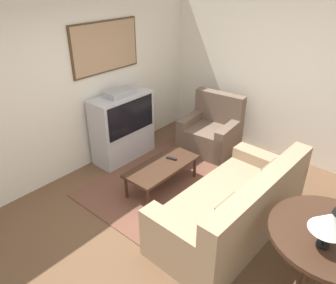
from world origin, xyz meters
name	(u,v)px	position (x,y,z in m)	size (l,w,h in m)	color
ground_plane	(178,230)	(0.00, 0.00, 0.00)	(12.00, 12.00, 0.00)	brown
wall_back	(65,88)	(0.01, 2.13, 1.36)	(12.00, 0.10, 2.70)	silver
wall_right	(284,77)	(2.63, 0.00, 1.35)	(0.06, 12.00, 2.70)	silver
area_rug	(170,184)	(0.67, 0.69, 0.01)	(2.36, 1.89, 0.01)	brown
tv	(123,127)	(0.78, 1.82, 0.57)	(1.03, 0.46, 1.20)	#B7B7BC
couch	(234,209)	(0.44, -0.50, 0.32)	(2.10, 1.04, 0.91)	#9E8466
armchair	(211,133)	(1.96, 0.86, 0.32)	(0.89, 0.97, 0.98)	brown
coffee_table	(162,167)	(0.54, 0.74, 0.35)	(1.13, 0.51, 0.39)	#3D2619
console_table	(332,239)	(0.27, -1.60, 0.68)	(1.15, 1.15, 0.74)	#3D2619
table_lamp	(330,222)	(0.06, -1.58, 1.01)	(0.32, 0.32, 0.36)	black
mantel_clock	(335,220)	(0.35, -1.58, 0.84)	(0.14, 0.10, 0.19)	black
remote	(171,158)	(0.75, 0.74, 0.40)	(0.08, 0.17, 0.02)	black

